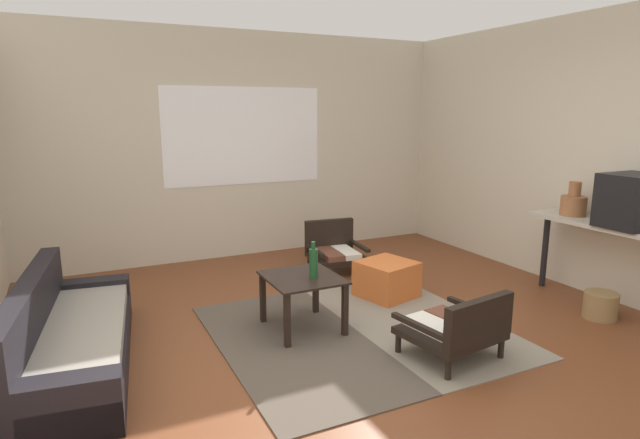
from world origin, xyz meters
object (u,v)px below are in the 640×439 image
object	(u,v)px
couch	(68,340)
console_shelf	(618,234)
armchair_striped_foreground	(457,327)
crt_television	(633,201)
ottoman_orange	(387,279)
glass_bottle	(313,262)
coffee_table	(302,287)
wicker_basket	(601,305)
armchair_by_window	(334,248)
clay_vase	(574,203)

from	to	relation	value
couch	console_shelf	bearing A→B (deg)	-12.08
armchair_striped_foreground	console_shelf	distance (m)	1.95
armchair_striped_foreground	crt_television	world-z (taller)	crt_television
ottoman_orange	glass_bottle	world-z (taller)	glass_bottle
coffee_table	wicker_basket	world-z (taller)	coffee_table
glass_bottle	crt_television	bearing A→B (deg)	-18.56
armchair_by_window	wicker_basket	size ratio (longest dim) A/B	2.26
crt_television	glass_bottle	bearing A→B (deg)	161.44
armchair_striped_foreground	crt_television	bearing A→B (deg)	1.43
armchair_by_window	clay_vase	xyz separation A→B (m)	(1.68, -1.70, 0.66)
armchair_by_window	wicker_basket	world-z (taller)	armchair_by_window
coffee_table	crt_television	bearing A→B (deg)	-19.21
console_shelf	armchair_by_window	bearing A→B (deg)	127.77
crt_television	glass_bottle	distance (m)	2.77
clay_vase	wicker_basket	distance (m)	1.00
clay_vase	wicker_basket	world-z (taller)	clay_vase
armchair_by_window	clay_vase	world-z (taller)	clay_vase
armchair_striped_foreground	coffee_table	bearing A→B (deg)	128.73
couch	armchair_striped_foreground	xyz separation A→B (m)	(2.52, -1.08, 0.04)
crt_television	armchair_by_window	bearing A→B (deg)	126.54
coffee_table	armchair_striped_foreground	world-z (taller)	armchair_striped_foreground
clay_vase	glass_bottle	bearing A→B (deg)	173.38
clay_vase	glass_bottle	distance (m)	2.63
armchair_by_window	ottoman_orange	size ratio (longest dim) A/B	1.31
couch	wicker_basket	size ratio (longest dim) A/B	7.21
clay_vase	glass_bottle	world-z (taller)	clay_vase
crt_television	ottoman_orange	bearing A→B (deg)	141.91
wicker_basket	coffee_table	bearing A→B (deg)	159.37
armchair_striped_foreground	clay_vase	world-z (taller)	clay_vase
armchair_by_window	couch	bearing A→B (deg)	-155.76
crt_television	wicker_basket	xyz separation A→B (m)	(-0.24, 0.01, -0.91)
wicker_basket	crt_television	bearing A→B (deg)	-3.55
couch	console_shelf	distance (m)	4.53
armchair_striped_foreground	ottoman_orange	bearing A→B (deg)	78.86
couch	coffee_table	world-z (taller)	couch
armchair_striped_foreground	couch	bearing A→B (deg)	156.73
coffee_table	glass_bottle	world-z (taller)	glass_bottle
couch	clay_vase	xyz separation A→B (m)	(4.41, -0.47, 0.70)
coffee_table	ottoman_orange	world-z (taller)	coffee_table
coffee_table	glass_bottle	size ratio (longest dim) A/B	2.11
ottoman_orange	glass_bottle	size ratio (longest dim) A/B	1.63
couch	clay_vase	distance (m)	4.49
couch	coffee_table	xyz separation A→B (m)	(1.74, -0.11, 0.16)
console_shelf	glass_bottle	size ratio (longest dim) A/B	5.48
coffee_table	ottoman_orange	distance (m)	1.11
couch	clay_vase	world-z (taller)	clay_vase
ottoman_orange	glass_bottle	distance (m)	1.12
couch	armchair_striped_foreground	world-z (taller)	couch
armchair_by_window	console_shelf	xyz separation A→B (m)	(1.68, -2.17, 0.46)
ottoman_orange	wicker_basket	bearing A→B (deg)	-42.23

